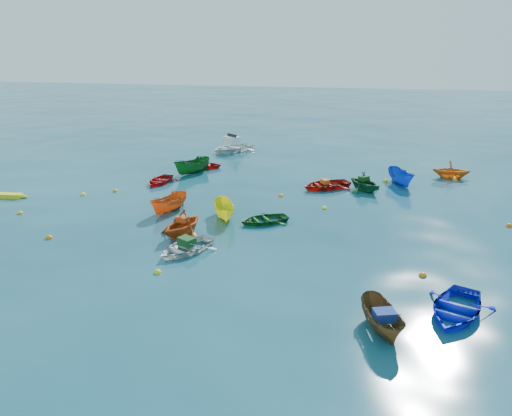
% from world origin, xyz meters
% --- Properties ---
extents(ground, '(160.00, 160.00, 0.00)m').
position_xyz_m(ground, '(0.00, 0.00, 0.00)').
color(ground, '#0A384A').
rests_on(ground, ground).
extents(dinghy_white_near, '(3.41, 3.74, 0.64)m').
position_xyz_m(dinghy_white_near, '(-2.34, -0.73, 0.00)').
color(dinghy_white_near, silver).
rests_on(dinghy_white_near, ground).
extents(sampan_brown_mid, '(1.86, 3.01, 1.09)m').
position_xyz_m(sampan_brown_mid, '(6.52, -5.94, 0.00)').
color(sampan_brown_mid, '#533B1E').
rests_on(sampan_brown_mid, ground).
extents(dinghy_blue_se, '(3.65, 4.18, 0.72)m').
position_xyz_m(dinghy_blue_se, '(9.25, -4.32, 0.00)').
color(dinghy_blue_se, '#101CC8').
rests_on(dinghy_blue_se, ground).
extents(dinghy_orange_w, '(3.26, 3.49, 1.49)m').
position_xyz_m(dinghy_orange_w, '(-3.14, 1.19, 0.00)').
color(dinghy_orange_w, '#B84411').
rests_on(dinghy_orange_w, ground).
extents(sampan_yellow_mid, '(2.04, 3.08, 1.11)m').
position_xyz_m(sampan_yellow_mid, '(-1.63, 4.10, 0.00)').
color(sampan_yellow_mid, yellow).
rests_on(sampan_yellow_mid, ground).
extents(dinghy_green_e, '(3.33, 3.08, 0.56)m').
position_xyz_m(dinghy_green_e, '(0.66, 3.81, 0.00)').
color(dinghy_green_e, '#124F1A').
rests_on(dinghy_green_e, ground).
extents(dinghy_red_nw, '(3.16, 2.47, 0.60)m').
position_xyz_m(dinghy_red_nw, '(-6.05, 14.74, 0.00)').
color(dinghy_red_nw, '#B1170E').
rests_on(dinghy_red_nw, ground).
extents(sampan_orange_n, '(2.08, 3.12, 1.13)m').
position_xyz_m(sampan_orange_n, '(-5.05, 4.57, 0.00)').
color(sampan_orange_n, '#D05313').
rests_on(sampan_orange_n, ground).
extents(dinghy_green_n, '(3.39, 3.38, 1.35)m').
position_xyz_m(dinghy_green_n, '(6.20, 10.97, 0.00)').
color(dinghy_green_n, '#114A26').
rests_on(dinghy_green_n, ground).
extents(dinghy_red_ne, '(4.17, 3.89, 0.70)m').
position_xyz_m(dinghy_red_ne, '(3.66, 11.05, 0.00)').
color(dinghy_red_ne, '#9E160D').
rests_on(dinghy_red_ne, ground).
extents(sampan_blue_far, '(2.14, 3.27, 1.19)m').
position_xyz_m(sampan_blue_far, '(8.69, 12.92, 0.00)').
color(sampan_blue_far, '#0E3EB8').
rests_on(sampan_blue_far, ground).
extents(dinghy_red_far, '(2.30, 2.97, 0.57)m').
position_xyz_m(dinghy_red_far, '(-7.84, 10.14, 0.00)').
color(dinghy_red_far, '#AF0E11').
rests_on(dinghy_red_far, ground).
extents(dinghy_orange_far, '(2.61, 2.26, 1.37)m').
position_xyz_m(dinghy_orange_far, '(12.40, 15.28, 0.00)').
color(dinghy_orange_far, orange).
rests_on(dinghy_orange_far, ground).
extents(sampan_green_far, '(2.81, 3.39, 1.26)m').
position_xyz_m(sampan_green_far, '(-6.35, 13.06, 0.00)').
color(sampan_green_far, '#13531C').
rests_on(sampan_green_far, ground).
extents(kayak_yellow, '(3.56, 0.82, 0.35)m').
position_xyz_m(kayak_yellow, '(-16.64, 5.17, 0.00)').
color(kayak_yellow, yellow).
rests_on(kayak_yellow, ground).
extents(motorboat_white, '(4.88, 5.07, 1.46)m').
position_xyz_m(motorboat_white, '(-5.18, 20.96, 0.00)').
color(motorboat_white, white).
rests_on(motorboat_white, ground).
extents(tarp_green_a, '(0.94, 0.87, 0.37)m').
position_xyz_m(tarp_green_a, '(-2.29, -0.64, 0.50)').
color(tarp_green_a, '#11461A').
rests_on(tarp_green_a, dinghy_white_near).
extents(tarp_blue_a, '(0.86, 0.74, 0.35)m').
position_xyz_m(tarp_blue_a, '(6.57, -6.09, 0.72)').
color(tarp_blue_a, navy).
rests_on(tarp_blue_a, sampan_brown_mid).
extents(tarp_orange_a, '(0.68, 0.60, 0.28)m').
position_xyz_m(tarp_orange_a, '(-3.12, 1.24, 0.88)').
color(tarp_orange_a, '#D14415').
rests_on(tarp_orange_a, dinghy_orange_w).
extents(tarp_green_b, '(0.76, 0.77, 0.30)m').
position_xyz_m(tarp_green_b, '(6.12, 11.04, 0.83)').
color(tarp_green_b, '#114415').
rests_on(tarp_green_b, dinghy_green_n).
extents(tarp_orange_b, '(0.66, 0.70, 0.27)m').
position_xyz_m(tarp_orange_b, '(3.58, 10.99, 0.49)').
color(tarp_orange_b, '#D55E15').
rests_on(tarp_orange_b, dinghy_red_ne).
extents(buoy_or_a, '(0.36, 0.36, 0.36)m').
position_xyz_m(buoy_or_a, '(-9.69, -0.46, 0.00)').
color(buoy_or_a, orange).
rests_on(buoy_or_a, ground).
extents(buoy_ye_a, '(0.33, 0.33, 0.33)m').
position_xyz_m(buoy_ye_a, '(-2.81, -3.13, 0.00)').
color(buoy_ye_a, yellow).
rests_on(buoy_ye_a, ground).
extents(buoy_or_b, '(0.35, 0.35, 0.35)m').
position_xyz_m(buoy_or_b, '(8.47, -1.30, 0.00)').
color(buoy_or_b, orange).
rests_on(buoy_or_b, ground).
extents(buoy_ye_b, '(0.34, 0.34, 0.34)m').
position_xyz_m(buoy_ye_b, '(-13.45, 2.61, 0.00)').
color(buoy_ye_b, gold).
rests_on(buoy_ye_b, ground).
extents(buoy_or_c, '(0.32, 0.32, 0.32)m').
position_xyz_m(buoy_or_c, '(-9.99, 7.69, 0.00)').
color(buoy_or_c, orange).
rests_on(buoy_or_c, ground).
extents(buoy_ye_c, '(0.32, 0.32, 0.32)m').
position_xyz_m(buoy_ye_c, '(3.82, 6.80, 0.00)').
color(buoy_ye_c, yellow).
rests_on(buoy_ye_c, ground).
extents(buoy_or_d, '(0.32, 0.32, 0.32)m').
position_xyz_m(buoy_or_d, '(13.81, 5.71, 0.00)').
color(buoy_or_d, '#EC5A0C').
rests_on(buoy_or_d, ground).
extents(buoy_ye_d, '(0.35, 0.35, 0.35)m').
position_xyz_m(buoy_ye_d, '(-11.69, 6.56, 0.00)').
color(buoy_ye_d, yellow).
rests_on(buoy_ye_d, ground).
extents(buoy_or_e, '(0.32, 0.32, 0.32)m').
position_xyz_m(buoy_or_e, '(0.92, 8.70, 0.00)').
color(buoy_or_e, orange).
rests_on(buoy_or_e, ground).
extents(buoy_ye_e, '(0.37, 0.37, 0.37)m').
position_xyz_m(buoy_ye_e, '(7.70, 13.42, 0.00)').
color(buoy_ye_e, gold).
rests_on(buoy_ye_e, ground).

